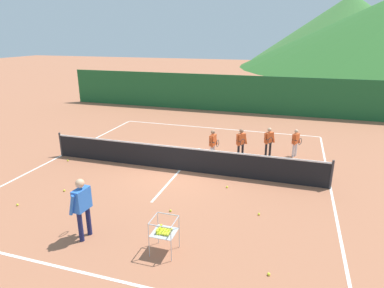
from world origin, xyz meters
name	(u,v)px	position (x,y,z in m)	size (l,w,h in m)	color
ground_plane	(180,170)	(0.00, 0.00, 0.00)	(120.00, 120.00, 0.00)	#A86647
line_baseline_near	(88,274)	(0.00, -6.17, 0.00)	(11.03, 0.08, 0.01)	white
line_baseline_far	(217,128)	(0.00, 6.33, 0.00)	(11.03, 0.08, 0.01)	white
line_sideline_west	(62,155)	(-5.51, 0.00, 0.00)	(0.08, 12.50, 0.01)	white
line_sideline_east	(331,189)	(5.51, 0.00, 0.00)	(0.08, 12.50, 0.01)	white
line_service_center	(180,170)	(0.00, 0.00, 0.00)	(0.08, 5.46, 0.01)	white
tennis_net	(180,158)	(0.00, 0.00, 0.50)	(11.03, 0.08, 1.05)	#333338
instructor	(82,203)	(-0.87, -4.97, 1.00)	(0.43, 0.78, 1.67)	#191E4C
student_0	(213,142)	(0.96, 1.48, 0.79)	(0.41, 0.67, 1.31)	silver
student_1	(241,141)	(2.05, 1.97, 0.80)	(0.45, 0.71, 1.32)	black
student_2	(269,140)	(3.15, 2.56, 0.78)	(0.46, 0.70, 1.30)	black
student_3	(296,140)	(4.26, 2.92, 0.74)	(0.41, 0.68, 1.23)	silver
ball_cart	(164,231)	(1.33, -4.92, 0.59)	(0.58, 0.58, 0.90)	#B7B7BC
tennis_ball_0	(259,214)	(3.35, -2.49, 0.03)	(0.07, 0.07, 0.07)	yellow
tennis_ball_1	(171,211)	(0.79, -3.08, 0.03)	(0.07, 0.07, 0.07)	yellow
tennis_ball_2	(17,205)	(-3.88, -4.17, 0.03)	(0.07, 0.07, 0.07)	yellow
tennis_ball_3	(227,187)	(2.08, -0.99, 0.03)	(0.07, 0.07, 0.07)	yellow
tennis_ball_4	(269,274)	(3.84, -5.02, 0.03)	(0.07, 0.07, 0.07)	yellow
tennis_ball_5	(68,160)	(-4.81, -0.49, 0.03)	(0.07, 0.07, 0.07)	yellow
tennis_ball_7	(64,190)	(-3.13, -2.90, 0.03)	(0.07, 0.07, 0.07)	yellow
windscreen_fence	(232,94)	(0.00, 10.77, 1.25)	(24.26, 0.08, 2.50)	#1E5B2D
hill_0	(348,28)	(12.87, 63.16, 6.25)	(36.72, 36.72, 12.50)	#427A38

